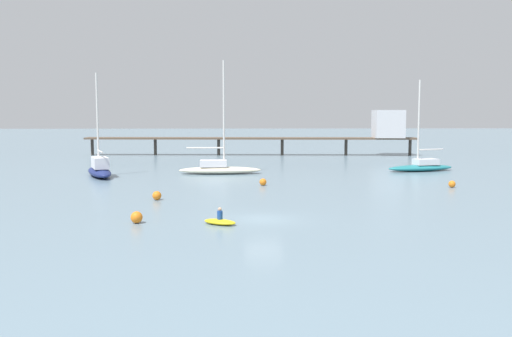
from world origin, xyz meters
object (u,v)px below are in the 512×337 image
Objects in this scene: mooring_buoy_near at (452,184)px; mooring_buoy_inner at (263,182)px; mooring_buoy_mid at (157,196)px; sailboat_navy at (100,169)px; mooring_buoy_far at (137,217)px; pier at (343,129)px; sailboat_teal at (421,166)px; dinghy_yellow at (220,221)px; sailboat_cream at (219,167)px.

mooring_buoy_near is 0.95× the size of mooring_buoy_inner.
sailboat_navy is at bearing 117.74° from mooring_buoy_mid.
mooring_buoy_far is at bearing -89.31° from mooring_buoy_mid.
pier reaches higher than mooring_buoy_mid.
sailboat_teal is 15.16m from mooring_buoy_near.
mooring_buoy_far is at bearing -148.57° from mooring_buoy_near.
mooring_buoy_inner is (9.23, 8.93, -0.02)m from mooring_buoy_mid.
mooring_buoy_inner is (-14.86, -37.78, -4.10)m from pier.
dinghy_yellow is at bearing -61.89° from sailboat_navy.
mooring_buoy_far is (-4.29, -29.39, -0.35)m from sailboat_cream.
sailboat_cream is 18.80× the size of mooring_buoy_inner.
sailboat_cream is at bearing 151.43° from mooring_buoy_near.
mooring_buoy_inner is (-18.35, 1.92, 0.02)m from mooring_buoy_near.
sailboat_navy reaches higher than mooring_buoy_mid.
mooring_buoy_far is (-23.96, -56.47, -4.06)m from pier.
mooring_buoy_mid is (-4.41, -19.62, -0.38)m from sailboat_cream.
mooring_buoy_far is at bearing -113.00° from pier.
mooring_buoy_mid is 0.94× the size of mooring_buoy_far.
mooring_buoy_near is at bearing -96.95° from sailboat_teal.
sailboat_cream is 20.12m from mooring_buoy_mid.
dinghy_yellow is at bearing -126.26° from sailboat_teal.
sailboat_navy is at bearing 155.67° from mooring_buoy_inner.
mooring_buoy_near is at bearing -5.96° from mooring_buoy_inner.
sailboat_navy reaches higher than sailboat_teal.
sailboat_navy reaches higher than dinghy_yellow.
dinghy_yellow is 11.78m from mooring_buoy_mid.
mooring_buoy_far is at bearing -71.24° from sailboat_navy.
mooring_buoy_mid is at bearing -135.95° from mooring_buoy_inner.
mooring_buoy_near is at bearing -15.53° from sailboat_navy.
sailboat_cream reaches higher than mooring_buoy_far.
dinghy_yellow is at bearing -61.28° from mooring_buoy_mid.
mooring_buoy_inner is at bearing 64.02° from mooring_buoy_far.
sailboat_navy is at bearing 164.47° from mooring_buoy_near.
mooring_buoy_inner reaches higher than mooring_buoy_near.
sailboat_teal is at bearing 5.55° from sailboat_cream.
dinghy_yellow is 5.57m from mooring_buoy_far.
dinghy_yellow is 19.58m from mooring_buoy_inner.
sailboat_cream reaches higher than mooring_buoy_inner.
mooring_buoy_far is (0.12, -9.77, 0.02)m from mooring_buoy_mid.
pier is 21.94× the size of dinghy_yellow.
pier is 4.17× the size of sailboat_cream.
sailboat_cream is 5.26× the size of dinghy_yellow.
pier reaches higher than dinghy_yellow.
mooring_buoy_near is 28.45m from mooring_buoy_mid.
pier is 69.77× the size of mooring_buoy_far.
pier is at bearing 41.71° from sailboat_navy.
sailboat_cream is at bearing -126.00° from pier.
sailboat_navy is at bearing -169.72° from sailboat_cream.
sailboat_teal is at bearing 47.37° from mooring_buoy_far.
mooring_buoy_mid is (-5.66, 10.33, 0.15)m from dinghy_yellow.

